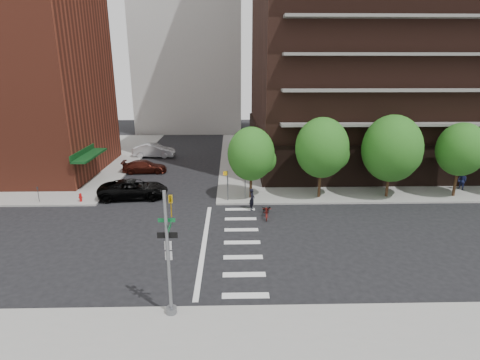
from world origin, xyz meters
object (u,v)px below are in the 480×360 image
Objects in this scene: fire_hydrant at (80,197)px; parked_car_silver at (154,151)px; parked_car_maroon at (145,167)px; scooter at (267,212)px; dog_walker at (252,199)px; pedestrian_far at (462,181)px; parked_car_black at (133,189)px; traffic_signal at (169,264)px.

parked_car_silver is at bearing 80.03° from fire_hydrant.
fire_hydrant is 17.06m from parked_car_silver.
scooter is (12.15, -13.09, -0.20)m from parked_car_maroon.
fire_hydrant is 0.40× the size of scooter.
pedestrian_far is (19.70, 4.23, 0.13)m from dog_walker.
parked_car_black is 10.73m from dog_walker.
pedestrian_far is at bearing -65.88° from dog_walker.
parked_car_maroon is 0.90× the size of parked_car_silver.
traffic_signal is 8.20× the size of fire_hydrant.
dog_walker reaches higher than fire_hydrant.
fire_hydrant is 0.12× the size of parked_car_black.
fire_hydrant is 0.42× the size of pedestrian_far.
fire_hydrant is at bearing 123.26° from traffic_signal.
traffic_signal is at bearing 173.72° from dog_walker.
dog_walker is at bearing -111.35° from parked_car_black.
pedestrian_far is (31.21, -14.44, 0.16)m from parked_car_silver.
parked_car_black is at bearing 15.97° from fire_hydrant.
dog_walker is (14.47, -1.86, 0.34)m from fire_hydrant.
dog_walker is at bearing -7.34° from fire_hydrant.
parked_car_black is at bearing 85.41° from dog_walker.
parked_car_black is at bearing 109.49° from traffic_signal.
pedestrian_far is (18.67, 6.00, 0.54)m from scooter.
pedestrian_far is (24.14, 17.66, -1.67)m from traffic_signal.
dog_walker is 1.02× the size of pedestrian_far.
pedestrian_far reaches higher than parked_car_black.
parked_car_maroon reaches higher than scooter.
parked_car_maroon is 2.70× the size of pedestrian_far.
scooter reaches higher than fire_hydrant.
parked_car_silver is at bearing 0.08° from parked_car_maroon.
fire_hydrant is 15.92m from scooter.
fire_hydrant is 34.25m from pedestrian_far.
parked_car_black is at bearing -171.80° from parked_car_silver.
fire_hydrant is 0.15× the size of parked_car_maroon.
parked_car_silver reaches higher than parked_car_maroon.
parked_car_black is 3.22× the size of scooter.
traffic_signal reaches higher than dog_walker.
dog_walker reaches higher than parked_car_black.
pedestrian_far is at bearing -111.15° from parked_car_silver.
scooter is at bearing -13.21° from fire_hydrant.
parked_car_silver reaches higher than fire_hydrant.
dog_walker is at bearing 71.71° from traffic_signal.
dog_walker reaches higher than parked_car_silver.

